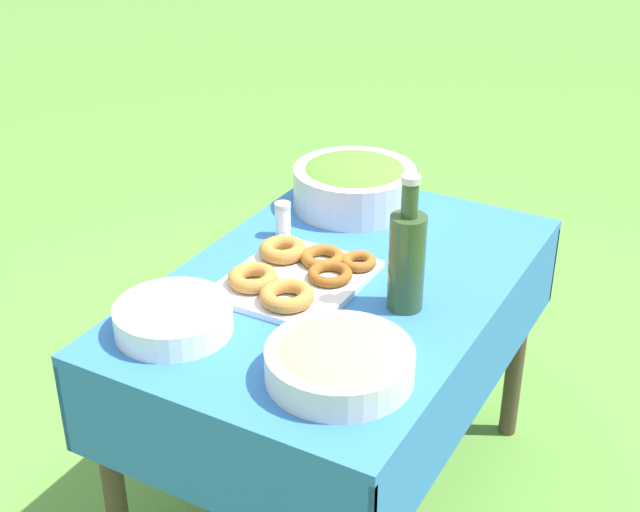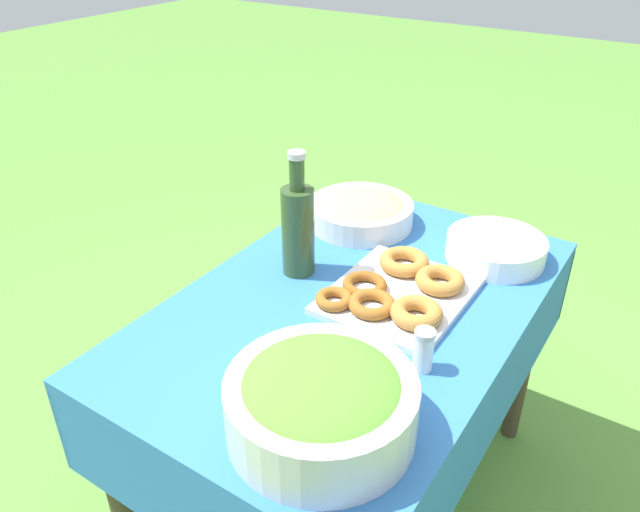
% 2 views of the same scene
% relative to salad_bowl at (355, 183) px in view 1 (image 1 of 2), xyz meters
% --- Properties ---
extents(ground_plane, '(14.00, 14.00, 0.00)m').
position_rel_salad_bowl_xyz_m(ground_plane, '(0.37, 0.16, -0.76)').
color(ground_plane, '#568C38').
extents(picnic_table, '(1.12, 0.73, 0.69)m').
position_rel_salad_bowl_xyz_m(picnic_table, '(0.37, 0.16, -0.18)').
color(picnic_table, '#2D6BB2').
rests_on(picnic_table, ground_plane).
extents(salad_bowl, '(0.33, 0.33, 0.13)m').
position_rel_salad_bowl_xyz_m(salad_bowl, '(0.00, 0.00, 0.00)').
color(salad_bowl, silver).
rests_on(salad_bowl, picnic_table).
extents(pasta_bowl, '(0.29, 0.29, 0.08)m').
position_rel_salad_bowl_xyz_m(pasta_bowl, '(0.72, 0.34, -0.03)').
color(pasta_bowl, silver).
rests_on(pasta_bowl, picnic_table).
extents(donut_platter, '(0.35, 0.30, 0.05)m').
position_rel_salad_bowl_xyz_m(donut_platter, '(0.44, 0.07, -0.05)').
color(donut_platter, silver).
rests_on(donut_platter, picnic_table).
extents(plate_stack, '(0.25, 0.25, 0.06)m').
position_rel_salad_bowl_xyz_m(plate_stack, '(0.74, -0.05, -0.04)').
color(plate_stack, white).
rests_on(plate_stack, picnic_table).
extents(olive_oil_bottle, '(0.08, 0.08, 0.31)m').
position_rel_salad_bowl_xyz_m(olive_oil_bottle, '(0.41, 0.34, 0.05)').
color(olive_oil_bottle, '#2D4723').
rests_on(olive_oil_bottle, picnic_table).
extents(salt_shaker, '(0.04, 0.04, 0.09)m').
position_rel_salad_bowl_xyz_m(salt_shaker, '(0.25, -0.08, -0.02)').
color(salt_shaker, white).
rests_on(salt_shaker, picnic_table).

